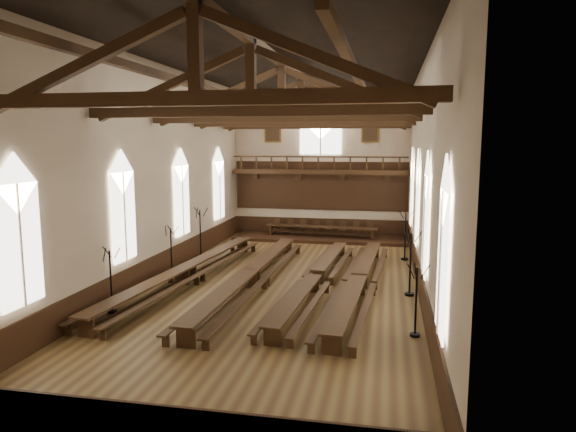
% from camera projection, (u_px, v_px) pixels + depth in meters
% --- Properties ---
extents(ground, '(26.00, 26.00, 0.00)m').
position_uv_depth(ground, '(282.00, 286.00, 22.97)').
color(ground, brown).
rests_on(ground, ground).
extents(room_walls, '(26.00, 26.00, 26.00)m').
position_uv_depth(room_walls, '(282.00, 140.00, 22.06)').
color(room_walls, beige).
rests_on(room_walls, ground).
extents(wainscot_band, '(12.00, 26.00, 1.20)m').
position_uv_depth(wainscot_band, '(282.00, 273.00, 22.89)').
color(wainscot_band, '#351E10').
rests_on(wainscot_band, ground).
extents(side_windows, '(11.85, 19.80, 4.50)m').
position_uv_depth(side_windows, '(282.00, 203.00, 22.44)').
color(side_windows, white).
rests_on(side_windows, room_walls).
extents(end_window, '(2.80, 0.12, 3.80)m').
position_uv_depth(end_window, '(321.00, 130.00, 34.49)').
color(end_window, white).
rests_on(end_window, room_walls).
extents(minstrels_gallery, '(11.80, 1.24, 3.70)m').
position_uv_depth(minstrels_gallery, '(320.00, 179.00, 34.72)').
color(minstrels_gallery, '#3C2213').
rests_on(minstrels_gallery, room_walls).
extents(portraits, '(7.75, 0.09, 1.45)m').
position_uv_depth(portraits, '(321.00, 132.00, 34.50)').
color(portraits, brown).
rests_on(portraits, room_walls).
extents(roof_trusses, '(11.70, 25.70, 2.80)m').
position_uv_depth(roof_trusses, '(282.00, 99.00, 21.81)').
color(roof_trusses, '#3C2213').
rests_on(roof_trusses, room_walls).
extents(refectory_row_a, '(2.28, 14.94, 0.80)m').
position_uv_depth(refectory_row_a, '(187.00, 270.00, 23.51)').
color(refectory_row_a, '#3C2213').
rests_on(refectory_row_a, ground).
extents(refectory_row_b, '(1.83, 14.99, 0.81)m').
position_uv_depth(refectory_row_b, '(251.00, 274.00, 22.79)').
color(refectory_row_b, '#3C2213').
rests_on(refectory_row_b, ground).
extents(refectory_row_c, '(1.89, 14.22, 0.72)m').
position_uv_depth(refectory_row_c, '(316.00, 277.00, 22.55)').
color(refectory_row_c, '#3C2213').
rests_on(refectory_row_c, ground).
extents(refectory_row_d, '(1.98, 14.62, 0.76)m').
position_uv_depth(refectory_row_d, '(359.00, 279.00, 22.02)').
color(refectory_row_d, '#3C2213').
rests_on(refectory_row_d, ground).
extents(dais, '(11.40, 3.06, 0.20)m').
position_uv_depth(dais, '(321.00, 238.00, 33.98)').
color(dais, '#351E10').
rests_on(dais, ground).
extents(high_table, '(7.44, 1.48, 0.69)m').
position_uv_depth(high_table, '(321.00, 228.00, 33.89)').
color(high_table, '#3C2213').
rests_on(high_table, dais).
extents(high_chairs, '(6.77, 0.47, 0.96)m').
position_uv_depth(high_chairs, '(322.00, 227.00, 34.60)').
color(high_chairs, '#3C2213').
rests_on(high_chairs, dais).
extents(candelabrum_left_near, '(0.76, 0.74, 2.53)m').
position_uv_depth(candelabrum_left_near, '(112.00, 293.00, 19.25)').
color(candelabrum_left_near, black).
rests_on(candelabrum_left_near, ground).
extents(candelabrum_left_mid, '(0.66, 0.76, 2.48)m').
position_uv_depth(candelabrum_left_mid, '(172.00, 261.00, 24.57)').
color(candelabrum_left_mid, black).
rests_on(candelabrum_left_mid, ground).
extents(candelabrum_left_far, '(0.86, 0.83, 2.86)m').
position_uv_depth(candelabrum_left_far, '(201.00, 243.00, 28.35)').
color(candelabrum_left_far, black).
rests_on(candelabrum_left_far, ground).
extents(candelabrum_right_near, '(0.74, 0.72, 2.47)m').
position_uv_depth(candelabrum_right_near, '(416.00, 314.00, 16.88)').
color(candelabrum_right_near, black).
rests_on(candelabrum_right_near, ground).
extents(candelabrum_right_mid, '(0.83, 0.84, 2.83)m').
position_uv_depth(candelabrum_right_mid, '(410.00, 276.00, 21.43)').
color(candelabrum_right_mid, black).
rests_on(candelabrum_right_mid, ground).
extents(candelabrum_right_far, '(0.84, 0.77, 2.75)m').
position_uv_depth(candelabrum_right_far, '(405.00, 245.00, 27.97)').
color(candelabrum_right_far, black).
rests_on(candelabrum_right_far, ground).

